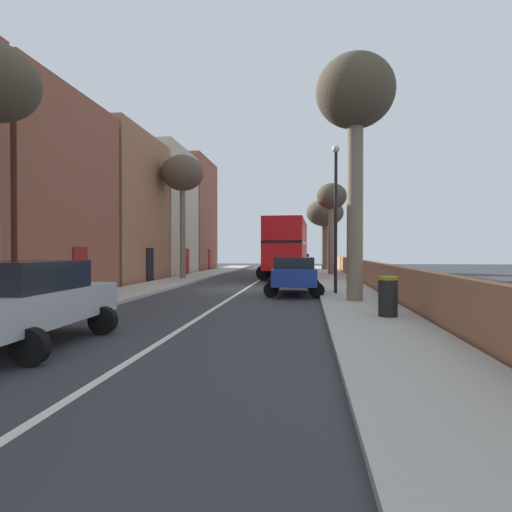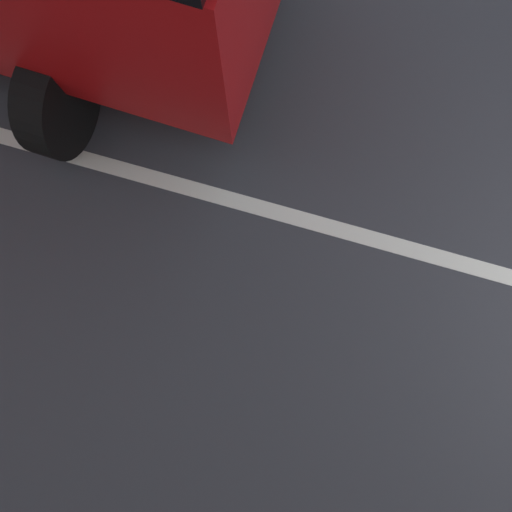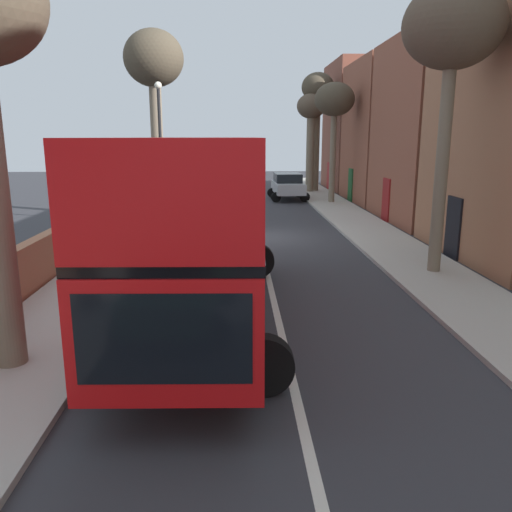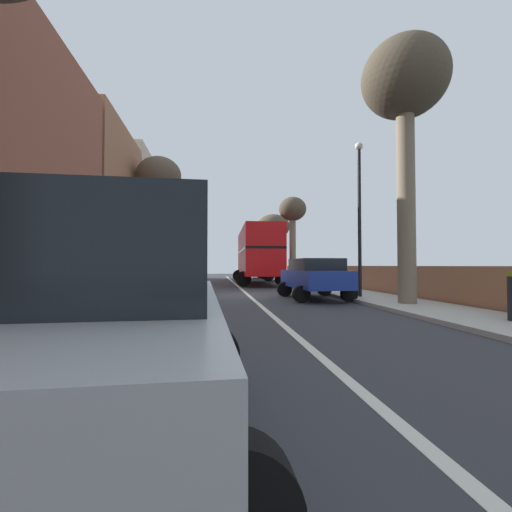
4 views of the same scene
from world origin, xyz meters
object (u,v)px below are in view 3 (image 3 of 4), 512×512
street_tree_right_1 (154,67)px  double_decker_bus (201,217)px  litter_bin_right (161,197)px  street_tree_left_0 (334,103)px  parked_car_silver_left_1 (288,185)px  street_tree_left_6 (311,116)px  parked_car_blue_right_0 (202,208)px  street_tree_left_4 (453,32)px  lamppost_right (160,143)px  street_tree_left_2 (318,94)px

street_tree_right_1 → double_decker_bus: bearing=101.9°
litter_bin_right → street_tree_left_0: bearing=-169.3°
parked_car_silver_left_1 → street_tree_left_6: size_ratio=0.62×
double_decker_bus → parked_car_blue_right_0: (0.80, -11.97, -1.41)m
street_tree_left_0 → street_tree_left_6: street_tree_left_0 is taller
double_decker_bus → street_tree_left_4: 8.89m
street_tree_left_4 → litter_bin_right: size_ratio=7.31×
parked_car_silver_left_1 → lamppost_right: bearing=57.0°
parked_car_silver_left_1 → street_tree_left_0: street_tree_left_0 is taller
street_tree_left_4 → lamppost_right: 13.12m
street_tree_left_2 → street_tree_left_4: (0.05, 23.96, -0.29)m
street_tree_left_0 → lamppost_right: size_ratio=1.14×
street_tree_left_0 → street_tree_left_2: 7.11m
double_decker_bus → street_tree_left_6: 27.89m
street_tree_left_4 → litter_bin_right: 19.23m
parked_car_silver_left_1 → street_tree_left_6: 6.57m
double_decker_bus → street_tree_left_0: bearing=-108.1°
street_tree_left_2 → street_tree_left_4: 23.96m
parked_car_silver_left_1 → street_tree_left_2: street_tree_left_2 is taller
double_decker_bus → lamppost_right: (2.60, -12.32, 1.45)m
street_tree_right_1 → lamppost_right: (-0.52, 2.53, -3.53)m
street_tree_right_1 → lamppost_right: size_ratio=1.42×
double_decker_bus → parked_car_blue_right_0: double_decker_bus is taller
street_tree_left_0 → litter_bin_right: size_ratio=6.47×
street_tree_right_1 → street_tree_left_6: size_ratio=1.27×
double_decker_bus → parked_car_silver_left_1: double_decker_bus is taller
street_tree_left_2 → litter_bin_right: 15.18m
litter_bin_right → double_decker_bus: bearing=100.9°
street_tree_left_6 → lamppost_right: size_ratio=1.11×
street_tree_left_2 → lamppost_right: bearing=58.4°
lamppost_right → parked_car_silver_left_1: bearing=-123.0°
street_tree_left_0 → street_tree_left_4: bearing=90.0°
double_decker_bus → street_tree_right_1: bearing=-78.1°
double_decker_bus → parked_car_silver_left_1: (-4.20, -22.79, -1.38)m
lamppost_right → parked_car_blue_right_0: bearing=169.1°
street_tree_left_2 → lamppost_right: street_tree_left_2 is taller
street_tree_left_0 → street_tree_left_2: (-0.06, -7.03, 1.09)m
double_decker_bus → litter_bin_right: (3.60, -18.62, -1.67)m
double_decker_bus → street_tree_left_0: street_tree_left_0 is taller
street_tree_left_2 → litter_bin_right: size_ratio=7.71×
parked_car_silver_left_1 → street_tree_left_0: (-2.53, 2.23, 5.10)m
parked_car_blue_right_0 → parked_car_silver_left_1: 11.92m
parked_car_blue_right_0 → lamppost_right: bearing=-10.9°
street_tree_left_2 → street_tree_left_6: bearing=48.2°
street_tree_left_2 → street_tree_left_4: bearing=89.9°
lamppost_right → street_tree_left_4: bearing=137.1°
parked_car_silver_left_1 → double_decker_bus: bearing=79.6°
double_decker_bus → lamppost_right: 12.67m
street_tree_left_6 → litter_bin_right: (9.85, 8.37, -4.92)m
street_tree_left_6 → lamppost_right: (8.85, 14.67, -1.79)m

